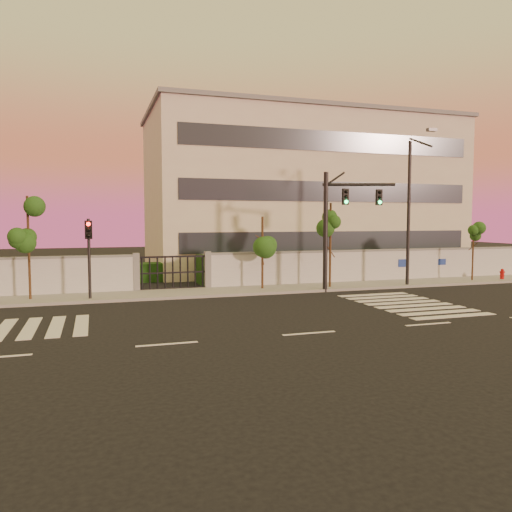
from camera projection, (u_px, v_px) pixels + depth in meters
name	position (u px, v px, depth m)	size (l,w,h in m)	color
ground	(309.00, 333.00, 17.64)	(120.00, 120.00, 0.00)	black
sidewalk	(231.00, 291.00, 27.60)	(60.00, 3.00, 0.15)	gray
perimeter_wall	(226.00, 271.00, 28.98)	(60.00, 0.36, 2.20)	#B2B4B9
hedge_row	(232.00, 270.00, 31.92)	(41.00, 4.25, 1.80)	#133710
institutional_building	(300.00, 194.00, 40.83)	(24.40, 12.40, 12.25)	beige
road_markings	(237.00, 316.00, 20.72)	(57.00, 7.62, 0.02)	silver
street_tree_c	(28.00, 224.00, 24.15)	(1.47, 1.17, 5.17)	#382314
street_tree_d	(263.00, 236.00, 28.01)	(1.53, 1.21, 4.20)	#382314
street_tree_e	(331.00, 226.00, 28.66)	(1.58, 1.26, 4.98)	#382314
street_tree_f	(473.00, 240.00, 31.91)	(1.30, 1.03, 3.70)	#382314
traffic_signal_main	(339.00, 217.00, 27.78)	(4.11, 1.48, 6.64)	black
traffic_signal_secondary	(89.00, 249.00, 24.37)	(0.32, 0.32, 4.07)	black
streetlight_east	(411.00, 205.00, 29.31)	(0.54, 2.17, 9.03)	black
fire_hydrant	(502.00, 275.00, 32.55)	(0.32, 0.31, 0.83)	#A80C0B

